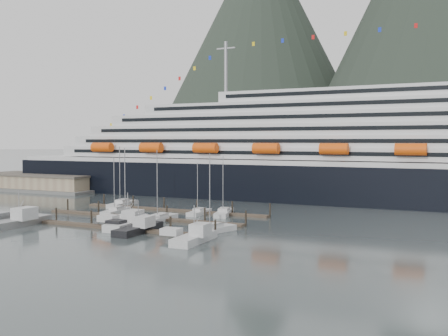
{
  "coord_description": "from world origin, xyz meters",
  "views": [
    {
      "loc": [
        59.44,
        -88.14,
        16.53
      ],
      "look_at": [
        5.53,
        22.0,
        10.11
      ],
      "focal_mm": 42.0,
      "sensor_mm": 36.0,
      "label": 1
    }
  ],
  "objects_px": {
    "sailboat_e": "(122,204)",
    "sailboat_h": "(213,230)",
    "sailboat_b": "(117,212)",
    "sailboat_g": "(224,213)",
    "trawler_c": "(138,228)",
    "sailboat_d": "(160,219)",
    "trawler_b": "(127,223)",
    "cruise_ship": "(359,157)",
    "trawler_d": "(194,237)",
    "warehouse": "(42,183)",
    "sailboat_f": "(199,213)",
    "sailboat_c": "(128,219)",
    "trawler_a": "(19,221)"
  },
  "relations": [
    {
      "from": "sailboat_e",
      "to": "sailboat_h",
      "type": "bearing_deg",
      "value": -131.26
    },
    {
      "from": "sailboat_b",
      "to": "sailboat_g",
      "type": "relative_size",
      "value": 0.97
    },
    {
      "from": "sailboat_h",
      "to": "trawler_c",
      "type": "height_order",
      "value": "sailboat_h"
    },
    {
      "from": "sailboat_b",
      "to": "sailboat_h",
      "type": "relative_size",
      "value": 0.9
    },
    {
      "from": "sailboat_h",
      "to": "sailboat_d",
      "type": "bearing_deg",
      "value": 82.21
    },
    {
      "from": "trawler_b",
      "to": "cruise_ship",
      "type": "bearing_deg",
      "value": -29.81
    },
    {
      "from": "sailboat_e",
      "to": "sailboat_h",
      "type": "xyz_separation_m",
      "value": [
        38.01,
        -23.52,
        -0.01
      ]
    },
    {
      "from": "sailboat_h",
      "to": "trawler_b",
      "type": "relative_size",
      "value": 1.26
    },
    {
      "from": "sailboat_b",
      "to": "trawler_c",
      "type": "bearing_deg",
      "value": -142.86
    },
    {
      "from": "trawler_d",
      "to": "sailboat_e",
      "type": "bearing_deg",
      "value": 47.2
    },
    {
      "from": "cruise_ship",
      "to": "trawler_b",
      "type": "bearing_deg",
      "value": -115.45
    },
    {
      "from": "trawler_d",
      "to": "cruise_ship",
      "type": "bearing_deg",
      "value": -12.69
    },
    {
      "from": "warehouse",
      "to": "sailboat_d",
      "type": "height_order",
      "value": "sailboat_d"
    },
    {
      "from": "sailboat_f",
      "to": "sailboat_h",
      "type": "relative_size",
      "value": 0.82
    },
    {
      "from": "sailboat_d",
      "to": "trawler_d",
      "type": "bearing_deg",
      "value": -137.43
    },
    {
      "from": "warehouse",
      "to": "sailboat_c",
      "type": "bearing_deg",
      "value": -32.79
    },
    {
      "from": "warehouse",
      "to": "sailboat_d",
      "type": "relative_size",
      "value": 3.05
    },
    {
      "from": "cruise_ship",
      "to": "sailboat_e",
      "type": "relative_size",
      "value": 13.46
    },
    {
      "from": "sailboat_g",
      "to": "trawler_b",
      "type": "relative_size",
      "value": 1.16
    },
    {
      "from": "sailboat_e",
      "to": "trawler_b",
      "type": "relative_size",
      "value": 1.33
    },
    {
      "from": "sailboat_b",
      "to": "sailboat_g",
      "type": "height_order",
      "value": "sailboat_g"
    },
    {
      "from": "sailboat_f",
      "to": "cruise_ship",
      "type": "bearing_deg",
      "value": -36.67
    },
    {
      "from": "sailboat_b",
      "to": "trawler_d",
      "type": "xyz_separation_m",
      "value": [
        32.24,
        -21.68,
        0.44
      ]
    },
    {
      "from": "sailboat_g",
      "to": "sailboat_f",
      "type": "bearing_deg",
      "value": 91.48
    },
    {
      "from": "trawler_b",
      "to": "trawler_c",
      "type": "height_order",
      "value": "trawler_b"
    },
    {
      "from": "trawler_a",
      "to": "warehouse",
      "type": "bearing_deg",
      "value": 39.75
    },
    {
      "from": "trawler_c",
      "to": "sailboat_d",
      "type": "bearing_deg",
      "value": 12.38
    },
    {
      "from": "cruise_ship",
      "to": "trawler_c",
      "type": "xyz_separation_m",
      "value": [
        -25.74,
        -65.81,
        -11.2
      ]
    },
    {
      "from": "warehouse",
      "to": "sailboat_b",
      "type": "distance_m",
      "value": 67.36
    },
    {
      "from": "trawler_a",
      "to": "trawler_c",
      "type": "height_order",
      "value": "trawler_a"
    },
    {
      "from": "warehouse",
      "to": "sailboat_g",
      "type": "height_order",
      "value": "sailboat_g"
    },
    {
      "from": "warehouse",
      "to": "sailboat_g",
      "type": "bearing_deg",
      "value": -18.19
    },
    {
      "from": "trawler_a",
      "to": "trawler_d",
      "type": "distance_m",
      "value": 38.71
    },
    {
      "from": "sailboat_e",
      "to": "trawler_a",
      "type": "xyz_separation_m",
      "value": [
        0.5,
        -33.44,
        0.51
      ]
    },
    {
      "from": "warehouse",
      "to": "sailboat_c",
      "type": "distance_m",
      "value": 79.82
    },
    {
      "from": "sailboat_b",
      "to": "trawler_b",
      "type": "xyz_separation_m",
      "value": [
        14.35,
        -15.36,
        0.52
      ]
    },
    {
      "from": "sailboat_e",
      "to": "trawler_d",
      "type": "xyz_separation_m",
      "value": [
        39.2,
        -32.94,
        0.41
      ]
    },
    {
      "from": "sailboat_h",
      "to": "trawler_b",
      "type": "bearing_deg",
      "value": 116.59
    },
    {
      "from": "sailboat_b",
      "to": "trawler_c",
      "type": "relative_size",
      "value": 1.05
    },
    {
      "from": "sailboat_b",
      "to": "trawler_b",
      "type": "bearing_deg",
      "value": -145.75
    },
    {
      "from": "sailboat_b",
      "to": "sailboat_e",
      "type": "distance_m",
      "value": 13.23
    },
    {
      "from": "sailboat_c",
      "to": "sailboat_e",
      "type": "distance_m",
      "value": 25.6
    },
    {
      "from": "sailboat_e",
      "to": "trawler_a",
      "type": "relative_size",
      "value": 1.1
    },
    {
      "from": "trawler_b",
      "to": "trawler_d",
      "type": "bearing_deg",
      "value": -113.82
    },
    {
      "from": "sailboat_h",
      "to": "trawler_a",
      "type": "height_order",
      "value": "sailboat_h"
    },
    {
      "from": "sailboat_e",
      "to": "trawler_d",
      "type": "bearing_deg",
      "value": -139.55
    },
    {
      "from": "sailboat_b",
      "to": "trawler_c",
      "type": "xyz_separation_m",
      "value": [
        18.65,
        -18.05,
        0.42
      ]
    },
    {
      "from": "sailboat_d",
      "to": "sailboat_f",
      "type": "relative_size",
      "value": 1.26
    },
    {
      "from": "sailboat_b",
      "to": "sailboat_g",
      "type": "distance_m",
      "value": 24.5
    },
    {
      "from": "sailboat_f",
      "to": "trawler_b",
      "type": "xyz_separation_m",
      "value": [
        -3.38,
        -21.99,
        0.53
      ]
    }
  ]
}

